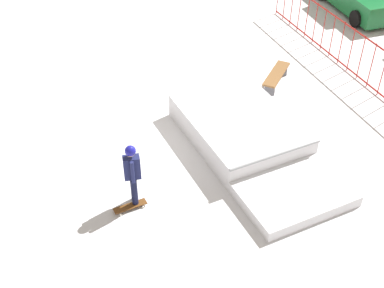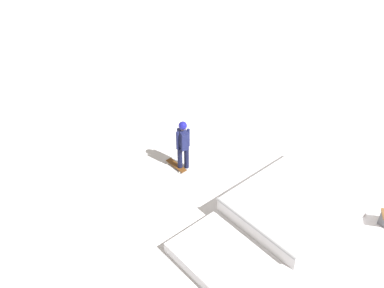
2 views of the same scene
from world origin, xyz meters
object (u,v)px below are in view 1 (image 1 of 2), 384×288
Objects in this scene: skate_ramp at (248,137)px; skateboard at (130,206)px; skater at (132,171)px; park_bench at (276,76)px.

skate_ramp reaches higher than skateboard.
skate_ramp is at bearing 12.17° from skateboard.
skate_ramp is 3.14× the size of skater.
skater reaches higher than skate_ramp.
skateboard is at bearing -127.19° from skater.
skate_ramp is 3.76m from skateboard.
skateboard is 0.53× the size of park_bench.
skater is 6.56m from park_bench.
skate_ramp is 3.25m from park_bench.
skater is 1.15× the size of park_bench.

